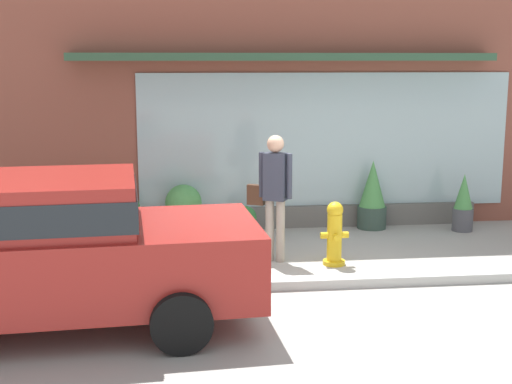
% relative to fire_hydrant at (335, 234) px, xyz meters
% --- Properties ---
extents(ground_plane, '(60.00, 60.00, 0.00)m').
position_rel_fire_hydrant_xyz_m(ground_plane, '(-0.36, -0.73, -0.43)').
color(ground_plane, '#9E9B93').
extents(curb_strip, '(14.00, 0.24, 0.12)m').
position_rel_fire_hydrant_xyz_m(curb_strip, '(-0.36, -0.93, -0.37)').
color(curb_strip, '#B2B2AD').
rests_on(curb_strip, ground_plane).
extents(storefront, '(14.00, 0.81, 5.23)m').
position_rel_fire_hydrant_xyz_m(storefront, '(-0.35, 2.46, 2.13)').
color(storefront, brown).
rests_on(storefront, ground_plane).
extents(fire_hydrant, '(0.38, 0.34, 0.88)m').
position_rel_fire_hydrant_xyz_m(fire_hydrant, '(0.00, 0.00, 0.00)').
color(fire_hydrant, gold).
rests_on(fire_hydrant, ground_plane).
extents(pedestrian_with_handbag, '(0.59, 0.41, 1.76)m').
position_rel_fire_hydrant_xyz_m(pedestrian_with_handbag, '(-0.80, 0.27, 0.60)').
color(pedestrian_with_handbag, '#9E9384').
rests_on(pedestrian_with_handbag, ground_plane).
extents(parked_car_red, '(4.70, 2.20, 1.60)m').
position_rel_fire_hydrant_xyz_m(parked_car_red, '(-3.66, -1.95, 0.47)').
color(parked_car_red, maroon).
rests_on(parked_car_red, ground_plane).
extents(potted_plant_doorstep, '(0.33, 0.33, 0.94)m').
position_rel_fire_hydrant_xyz_m(potted_plant_doorstep, '(2.51, 1.66, 0.01)').
color(potted_plant_doorstep, '#4C4C51').
rests_on(potted_plant_doorstep, ground_plane).
extents(potted_plant_window_left, '(0.48, 0.48, 1.13)m').
position_rel_fire_hydrant_xyz_m(potted_plant_window_left, '(1.09, 2.01, 0.11)').
color(potted_plant_window_left, '#33473D').
rests_on(potted_plant_window_left, ground_plane).
extents(potted_plant_window_center, '(0.37, 0.37, 0.51)m').
position_rel_fire_hydrant_xyz_m(potted_plant_window_center, '(-1.06, 1.59, -0.18)').
color(potted_plant_window_center, '#4C4C51').
rests_on(potted_plant_window_center, ground_plane).
extents(potted_plant_by_entrance, '(0.44, 0.44, 0.94)m').
position_rel_fire_hydrant_xyz_m(potted_plant_by_entrance, '(-2.82, 1.79, 0.01)').
color(potted_plant_by_entrance, '#B7B2A3').
rests_on(potted_plant_by_entrance, ground_plane).
extents(potted_plant_corner_tall, '(0.36, 0.36, 1.05)m').
position_rel_fire_hydrant_xyz_m(potted_plant_corner_tall, '(-3.83, 1.66, 0.07)').
color(potted_plant_corner_tall, '#4C4C51').
rests_on(potted_plant_corner_tall, ground_plane).
extents(potted_plant_trailing_edge, '(0.58, 0.58, 0.81)m').
position_rel_fire_hydrant_xyz_m(potted_plant_trailing_edge, '(-2.01, 1.94, -0.01)').
color(potted_plant_trailing_edge, '#9E6042').
rests_on(potted_plant_trailing_edge, ground_plane).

